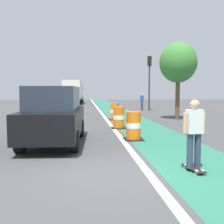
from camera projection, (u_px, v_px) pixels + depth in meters
ground_plane at (109, 172)px, 6.39m from camera, size 100.00×100.00×0.00m
bike_lane_strip at (128, 119)px, 18.54m from camera, size 2.50×80.00×0.01m
lane_divider_stripe at (106, 119)px, 18.39m from camera, size 0.20×80.00×0.01m
skateboarder_on_lane at (194, 133)px, 6.43m from camera, size 0.57×0.82×1.69m
parked_suv_nearest at (54, 115)px, 9.76m from camera, size 2.10×4.69×2.04m
traffic_barrel_front at (134, 126)px, 10.55m from camera, size 0.73×0.73×1.09m
traffic_barrel_mid at (119, 118)px, 13.73m from camera, size 0.73×0.73×1.09m
traffic_barrel_back at (115, 112)px, 17.73m from camera, size 0.73×0.73×1.09m
delivery_truck_down_block at (74, 91)px, 38.59m from camera, size 2.73×7.72×3.23m
traffic_light_corner at (149, 73)px, 25.86m from camera, size 0.41×0.32×5.10m
pedestrian_crossing at (142, 101)px, 26.15m from camera, size 0.34×0.20×1.61m
street_tree_sidewalk at (178, 63)px, 17.69m from camera, size 2.40×2.40×5.00m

